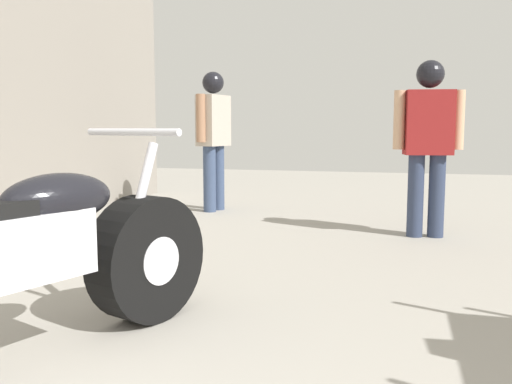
# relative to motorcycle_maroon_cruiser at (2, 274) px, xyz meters

# --- Properties ---
(ground_plane) EXTENTS (18.84, 18.84, 0.00)m
(ground_plane) POSITION_rel_motorcycle_maroon_cruiser_xyz_m (0.83, 1.83, -0.44)
(ground_plane) COLOR #9E998E
(motorcycle_maroon_cruiser) EXTENTS (1.03, 2.15, 1.04)m
(motorcycle_maroon_cruiser) POSITION_rel_motorcycle_maroon_cruiser_xyz_m (0.00, 0.00, 0.00)
(motorcycle_maroon_cruiser) COLOR black
(motorcycle_maroon_cruiser) RESTS_ON ground_plane
(mechanic_in_blue) EXTENTS (0.34, 0.68, 1.73)m
(mechanic_in_blue) POSITION_rel_motorcycle_maroon_cruiser_xyz_m (-0.69, 4.60, 0.60)
(mechanic_in_blue) COLOR #384766
(mechanic_in_blue) RESTS_ON ground_plane
(mechanic_with_helmet) EXTENTS (0.66, 0.30, 1.66)m
(mechanic_with_helmet) POSITION_rel_motorcycle_maroon_cruiser_xyz_m (1.82, 3.55, 0.56)
(mechanic_with_helmet) COLOR #2D3851
(mechanic_with_helmet) RESTS_ON ground_plane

